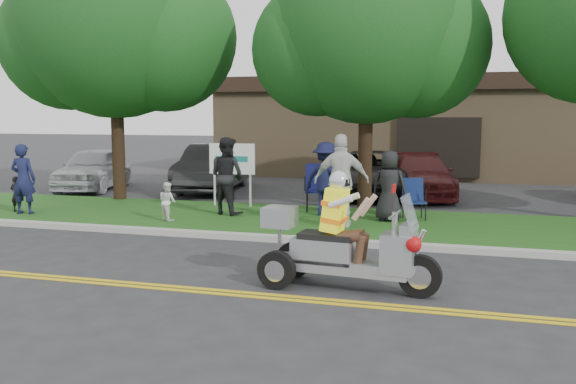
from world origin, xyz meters
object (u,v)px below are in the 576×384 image
(parked_car_left, at_px, (213,168))
(spectator_adult_right, at_px, (342,181))
(lawn_chair_a, at_px, (318,184))
(spectator_adult_left, at_px, (23,179))
(parked_car_far_left, at_px, (93,169))
(trike_scooter, at_px, (341,248))
(parked_car_mid, at_px, (369,173))
(lawn_chair_b, at_px, (413,196))
(spectator_adult_mid, at_px, (227,176))
(parked_car_right, at_px, (421,176))

(parked_car_left, bearing_deg, spectator_adult_right, -55.56)
(lawn_chair_a, xyz_separation_m, spectator_adult_left, (-6.71, -2.50, 0.19))
(spectator_adult_right, distance_m, parked_car_far_left, 10.70)
(trike_scooter, distance_m, spectator_adult_left, 9.39)
(parked_car_mid, bearing_deg, spectator_adult_left, -144.90)
(lawn_chair_a, height_order, lawn_chair_b, lawn_chair_a)
(spectator_adult_mid, distance_m, parked_car_mid, 5.83)
(lawn_chair_a, height_order, spectator_adult_mid, spectator_adult_mid)
(parked_car_mid, distance_m, parked_car_right, 1.58)
(parked_car_right, bearing_deg, lawn_chair_b, -97.79)
(spectator_adult_mid, bearing_deg, lawn_chair_a, -128.47)
(spectator_adult_left, bearing_deg, trike_scooter, 149.34)
(spectator_adult_left, bearing_deg, lawn_chair_a, -166.00)
(spectator_adult_right, height_order, parked_car_mid, spectator_adult_right)
(spectator_adult_right, height_order, parked_car_right, spectator_adult_right)
(trike_scooter, relative_size, parked_car_left, 0.57)
(lawn_chair_b, bearing_deg, lawn_chair_a, 148.08)
(lawn_chair_a, distance_m, parked_car_left, 5.77)
(parked_car_far_left, xyz_separation_m, parked_car_mid, (9.12, 1.05, -0.02))
(spectator_adult_left, bearing_deg, parked_car_mid, -145.14)
(spectator_adult_left, xyz_separation_m, parked_car_far_left, (-1.72, 5.45, -0.25))
(lawn_chair_b, height_order, parked_car_far_left, parked_car_far_left)
(lawn_chair_a, bearing_deg, parked_car_right, 48.30)
(spectator_adult_right, bearing_deg, parked_car_far_left, -36.38)
(lawn_chair_a, relative_size, spectator_adult_left, 0.68)
(lawn_chair_a, distance_m, parked_car_far_left, 8.93)
(lawn_chair_b, height_order, parked_car_mid, parked_car_mid)
(lawn_chair_a, bearing_deg, spectator_adult_left, -172.90)
(lawn_chair_a, xyz_separation_m, parked_car_far_left, (-8.43, 2.95, -0.05))
(trike_scooter, xyz_separation_m, spectator_adult_left, (-8.55, 3.85, 0.36))
(lawn_chair_b, distance_m, parked_car_far_left, 11.42)
(parked_car_far_left, distance_m, parked_car_mid, 9.18)
(spectator_adult_right, relative_size, parked_car_far_left, 0.48)
(trike_scooter, bearing_deg, spectator_adult_mid, 132.17)
(parked_car_right, bearing_deg, lawn_chair_a, -128.03)
(spectator_adult_mid, bearing_deg, trike_scooter, 147.20)
(spectator_adult_left, height_order, parked_car_mid, spectator_adult_left)
(trike_scooter, bearing_deg, spectator_adult_right, 106.84)
(lawn_chair_a, xyz_separation_m, parked_car_right, (2.25, 4.17, -0.12))
(parked_car_far_left, relative_size, parked_car_left, 0.89)
(lawn_chair_a, bearing_deg, parked_car_left, 126.79)
(trike_scooter, bearing_deg, lawn_chair_b, 90.10)
(parked_car_far_left, bearing_deg, parked_car_left, -3.73)
(trike_scooter, bearing_deg, parked_car_far_left, 143.64)
(lawn_chair_b, height_order, parked_car_left, parked_car_left)
(parked_car_far_left, bearing_deg, lawn_chair_b, -32.72)
(trike_scooter, height_order, spectator_adult_right, spectator_adult_right)
(lawn_chair_b, bearing_deg, spectator_adult_mid, 169.85)
(spectator_adult_right, height_order, parked_car_far_left, spectator_adult_right)
(parked_car_far_left, height_order, parked_car_right, parked_car_far_left)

